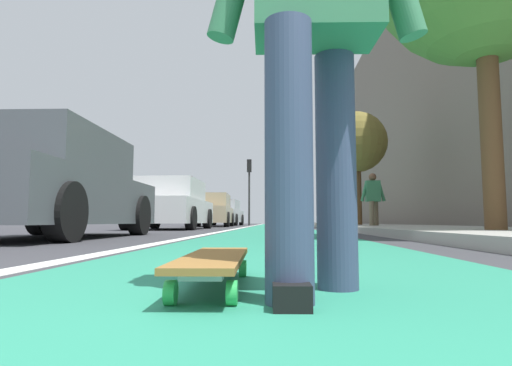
% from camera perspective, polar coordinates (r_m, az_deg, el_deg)
% --- Properties ---
extents(ground_plane, '(80.00, 80.00, 0.00)m').
position_cam_1_polar(ground_plane, '(10.64, 2.73, -6.52)').
color(ground_plane, '#38383D').
extents(bike_lane_paint, '(56.00, 2.21, 0.00)m').
position_cam_1_polar(bike_lane_paint, '(24.63, 2.70, -5.81)').
color(bike_lane_paint, '#288466').
rests_on(bike_lane_paint, ground).
extents(lane_stripe_white, '(52.00, 0.16, 0.01)m').
position_cam_1_polar(lane_stripe_white, '(20.67, -0.79, -5.91)').
color(lane_stripe_white, silver).
rests_on(lane_stripe_white, ground).
extents(sidewalk_curb, '(52.00, 3.20, 0.13)m').
position_cam_1_polar(sidewalk_curb, '(18.91, 12.52, -5.67)').
color(sidewalk_curb, '#9E9B93').
rests_on(sidewalk_curb, ground).
extents(building_facade, '(40.00, 1.20, 10.91)m').
position_cam_1_polar(building_facade, '(24.04, 17.68, 7.52)').
color(building_facade, slate).
rests_on(building_facade, ground).
extents(skateboard, '(0.85, 0.22, 0.11)m').
position_cam_1_polar(skateboard, '(1.49, -5.71, -10.56)').
color(skateboard, green).
rests_on(skateboard, ground).
extents(skater_person, '(0.47, 0.72, 1.64)m').
position_cam_1_polar(skater_person, '(1.50, 7.99, 22.83)').
color(skater_person, '#384260').
rests_on(skater_person, ground).
extents(parked_car_near, '(4.22, 1.98, 1.50)m').
position_cam_1_polar(parked_car_near, '(6.59, -26.21, -0.43)').
color(parked_car_near, '#4C5156').
rests_on(parked_car_near, ground).
extents(parked_car_mid, '(4.30, 2.01, 1.48)m').
position_cam_1_polar(parked_car_mid, '(12.87, -11.51, -3.02)').
color(parked_car_mid, silver).
rests_on(parked_car_mid, ground).
extents(parked_car_far, '(4.49, 1.97, 1.48)m').
position_cam_1_polar(parked_car_far, '(19.35, -6.10, -3.82)').
color(parked_car_far, tan).
rests_on(parked_car_far, ground).
extents(parked_car_end, '(4.23, 2.11, 1.49)m').
position_cam_1_polar(parked_car_end, '(24.99, -4.38, -4.14)').
color(parked_car_end, '#B7B7BC').
rests_on(parked_car_end, ground).
extents(traffic_light, '(0.33, 0.28, 4.15)m').
position_cam_1_polar(traffic_light, '(26.36, -0.93, 0.47)').
color(traffic_light, '#2D2D2D').
rests_on(traffic_light, ground).
extents(street_tree_mid, '(2.11, 2.11, 4.04)m').
position_cam_1_polar(street_tree_mid, '(14.97, 13.52, 5.33)').
color(street_tree_mid, brown).
rests_on(street_tree_mid, ground).
extents(pedestrian_distant, '(0.43, 0.67, 1.53)m').
position_cam_1_polar(pedestrian_distant, '(11.65, 15.67, -1.91)').
color(pedestrian_distant, brown).
rests_on(pedestrian_distant, ground).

